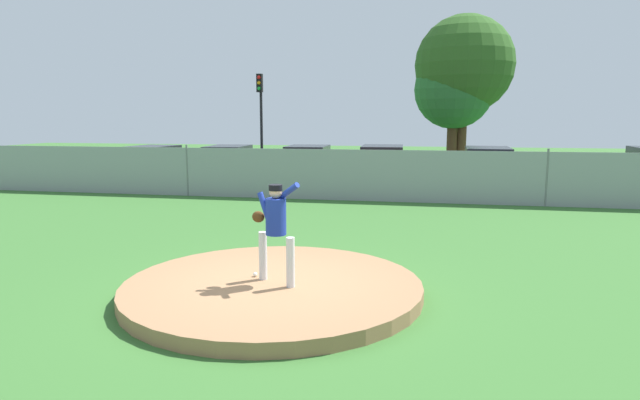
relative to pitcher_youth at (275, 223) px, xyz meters
name	(u,v)px	position (x,y,z in m)	size (l,w,h in m)	color
ground_plane	(336,223)	(-0.07, 6.07, -1.18)	(80.00, 80.00, 0.00)	#386B2D
asphalt_strip	(369,185)	(-0.07, 14.57, -1.18)	(44.00, 7.00, 0.01)	#2B2B2D
pitchers_mound	(273,288)	(-0.07, 0.07, -1.07)	(4.73, 4.73, 0.22)	#99704C
pitcher_youth	(275,223)	(0.00, 0.00, 0.00)	(0.81, 0.43, 1.62)	silver
baseball	(255,274)	(-0.43, 0.26, -0.93)	(0.07, 0.07, 0.07)	white
chainlink_fence	(355,175)	(-0.07, 10.07, -0.31)	(30.57, 0.07, 1.84)	gray
parked_car_red	(382,166)	(0.45, 14.74, -0.39)	(2.03, 4.57, 1.64)	#A81919
parked_car_burgundy	(308,166)	(-2.62, 14.09, -0.41)	(1.95, 4.08, 1.64)	maroon
parked_car_teal	(228,165)	(-6.15, 14.10, -0.41)	(1.97, 4.35, 1.60)	#146066
parked_car_navy	(487,168)	(4.67, 14.50, -0.39)	(2.04, 4.76, 1.63)	#161E4C
parked_car_white	(152,163)	(-9.95, 14.48, -0.43)	(2.19, 4.46, 1.54)	silver
traffic_light_near	(261,106)	(-6.02, 18.44, 2.21)	(0.28, 0.46, 4.97)	black
tree_leaning_west	(454,90)	(3.62, 22.47, 3.10)	(4.24, 4.24, 6.43)	#4C331E
tree_tall_centre	(464,65)	(4.13, 22.53, 4.41)	(5.27, 5.27, 8.25)	#4C331E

